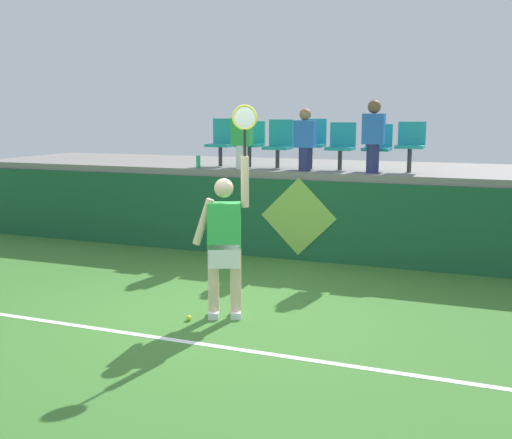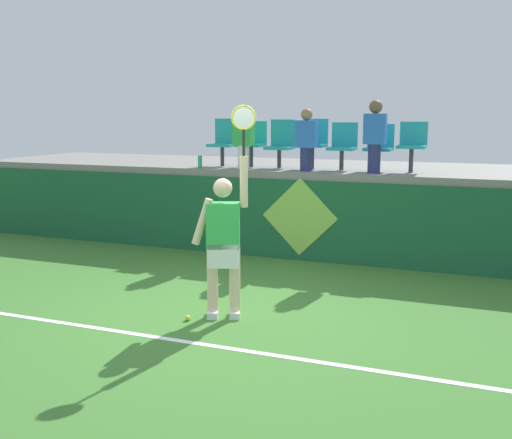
% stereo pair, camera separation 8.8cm
% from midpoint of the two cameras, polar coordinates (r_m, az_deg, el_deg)
% --- Properties ---
extents(ground_plane, '(40.00, 40.00, 0.00)m').
position_cam_midpoint_polar(ground_plane, '(7.32, -3.01, -8.93)').
color(ground_plane, '#3D752D').
extents(court_back_wall, '(13.40, 0.20, 1.31)m').
position_cam_midpoint_polar(court_back_wall, '(9.95, 4.30, -0.01)').
color(court_back_wall, '#195633').
rests_on(court_back_wall, ground_plane).
extents(spectator_platform, '(13.40, 2.96, 0.12)m').
position_cam_midpoint_polar(spectator_platform, '(11.22, 6.53, 4.76)').
color(spectator_platform, gray).
rests_on(spectator_platform, court_back_wall).
extents(court_baseline_stripe, '(12.06, 0.08, 0.01)m').
position_cam_midpoint_polar(court_baseline_stripe, '(6.55, -6.42, -11.29)').
color(court_baseline_stripe, white).
rests_on(court_baseline_stripe, ground_plane).
extents(tennis_player, '(0.72, 0.38, 2.46)m').
position_cam_midpoint_polar(tennis_player, '(7.02, -2.68, -1.95)').
color(tennis_player, white).
rests_on(tennis_player, ground_plane).
extents(tennis_ball, '(0.07, 0.07, 0.07)m').
position_cam_midpoint_polar(tennis_ball, '(7.16, -6.07, -9.16)').
color(tennis_ball, '#D1E533').
rests_on(tennis_ball, ground_plane).
extents(water_bottle, '(0.07, 0.07, 0.22)m').
position_cam_midpoint_polar(water_bottle, '(10.60, -5.04, 5.41)').
color(water_bottle, '#26B272').
rests_on(water_bottle, spectator_platform).
extents(stadium_chair_0, '(0.44, 0.42, 0.85)m').
position_cam_midpoint_polar(stadium_chair_0, '(11.06, -2.79, 7.44)').
color(stadium_chair_0, '#38383D').
rests_on(stadium_chair_0, spectator_platform).
extents(stadium_chair_1, '(0.44, 0.42, 0.80)m').
position_cam_midpoint_polar(stadium_chair_1, '(10.84, -0.08, 7.35)').
color(stadium_chair_1, '#38383D').
rests_on(stadium_chair_1, spectator_platform).
extents(stadium_chair_2, '(0.44, 0.42, 0.83)m').
position_cam_midpoint_polar(stadium_chair_2, '(10.67, 2.59, 7.25)').
color(stadium_chair_2, '#38383D').
rests_on(stadium_chair_2, spectator_platform).
extents(stadium_chair_3, '(0.44, 0.42, 0.85)m').
position_cam_midpoint_polar(stadium_chair_3, '(10.48, 5.67, 7.35)').
color(stadium_chair_3, '#38383D').
rests_on(stadium_chair_3, spectator_platform).
extents(stadium_chair_4, '(0.44, 0.42, 0.79)m').
position_cam_midpoint_polar(stadium_chair_4, '(10.36, 8.41, 7.02)').
color(stadium_chair_4, '#38383D').
rests_on(stadium_chair_4, spectator_platform).
extents(stadium_chair_5, '(0.44, 0.42, 0.77)m').
position_cam_midpoint_polar(stadium_chair_5, '(10.23, 11.74, 6.85)').
color(stadium_chair_5, '#38383D').
rests_on(stadium_chair_5, spectator_platform).
extents(stadium_chair_6, '(0.44, 0.42, 0.81)m').
position_cam_midpoint_polar(stadium_chair_6, '(10.15, 14.71, 6.94)').
color(stadium_chair_6, '#38383D').
rests_on(stadium_chair_6, spectator_platform).
extents(spectator_0, '(0.34, 0.21, 1.14)m').
position_cam_midpoint_polar(spectator_0, '(9.82, 11.35, 7.80)').
color(spectator_0, navy).
rests_on(spectator_0, spectator_platform).
extents(spectator_1, '(0.34, 0.20, 1.04)m').
position_cam_midpoint_polar(spectator_1, '(10.45, -0.94, 7.73)').
color(spectator_1, white).
rests_on(spectator_1, spectator_platform).
extents(spectator_2, '(0.34, 0.20, 1.02)m').
position_cam_midpoint_polar(spectator_2, '(10.07, 5.01, 7.56)').
color(spectator_2, navy).
rests_on(spectator_2, spectator_platform).
extents(wall_signage_mount, '(1.27, 0.01, 1.36)m').
position_cam_midpoint_polar(wall_signage_mount, '(9.97, 4.32, -3.82)').
color(wall_signage_mount, '#195633').
rests_on(wall_signage_mount, ground_plane).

